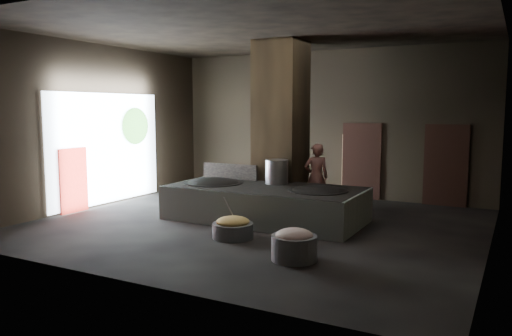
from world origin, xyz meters
The scene contains 28 objects.
floor centered at (0.00, 0.00, -0.05)m, with size 10.00×9.00×0.10m, color black.
ceiling centered at (0.00, 0.00, 4.55)m, with size 10.00×9.00×0.10m, color black.
back_wall centered at (0.00, 4.55, 2.25)m, with size 10.00×0.10×4.50m, color black.
front_wall centered at (0.00, -4.55, 2.25)m, with size 10.00×0.10×4.50m, color black.
left_wall centered at (-5.05, 0.00, 2.25)m, with size 0.10×9.00×4.50m, color black.
right_wall centered at (5.05, 0.00, 2.25)m, with size 0.10×9.00×4.50m, color black.
pillar centered at (-0.30, 1.90, 2.25)m, with size 1.20×1.20×4.50m, color black.
hearth_platform centered at (-0.03, 0.44, 0.41)m, with size 4.72×2.26×0.82m, color #A9BCAC.
platform_cap centered at (-0.03, 0.44, 0.82)m, with size 4.62×2.22×0.03m, color black.
wok_left centered at (-1.48, 0.39, 0.75)m, with size 1.49×1.49×0.41m, color black.
wok_left_rim centered at (-1.48, 0.39, 0.82)m, with size 1.52×1.52×0.05m, color black.
wok_right centered at (1.32, 0.49, 0.75)m, with size 1.39×1.39×0.39m, color black.
wok_right_rim centered at (1.32, 0.49, 0.82)m, with size 1.42×1.42×0.05m, color black.
stock_pot centered at (0.02, 0.99, 1.13)m, with size 0.58×0.58×0.62m, color #95989C.
splash_guard centered at (-1.48, 1.19, 1.03)m, with size 1.64×0.06×0.41m, color black.
cook centered at (0.65, 2.11, 0.90)m, with size 0.66×0.42×1.80m, color #8B5147.
veg_basin centered at (0.15, -1.40, 0.16)m, with size 0.86×0.86×0.32m, color slate.
veg_fill centered at (0.15, -1.40, 0.35)m, with size 0.71×0.71×0.22m, color #939E4C.
ladle centered at (0.00, -1.25, 0.55)m, with size 0.03×0.03×0.68m, color #95989C.
meat_basin centered at (1.92, -2.22, 0.23)m, with size 0.83×0.83×0.45m, color slate.
meat_fill centered at (1.92, -2.22, 0.45)m, with size 0.68×0.68×0.26m, color tan.
doorway_near centered at (1.20, 4.45, 1.10)m, with size 1.18×0.08×2.38m, color black.
doorway_near_glow centered at (0.97, 4.44, 1.05)m, with size 0.75×0.04×1.78m, color #8C6647.
doorway_far centered at (3.60, 4.45, 1.10)m, with size 1.18×0.08×2.38m, color black.
doorway_far_glow centered at (3.81, 4.55, 1.05)m, with size 0.83×0.04×1.97m, color #8C6647.
left_opening centered at (-4.95, 0.20, 1.60)m, with size 0.04×4.20×3.10m, color white.
pavilion_sliver centered at (-4.88, -1.10, 0.85)m, with size 0.05×0.90×1.70m, color maroon.
tree_silhouette centered at (-4.85, 1.30, 2.20)m, with size 0.28×1.10×1.10m, color #194714.
Camera 1 is at (5.43, -10.25, 2.71)m, focal length 35.00 mm.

